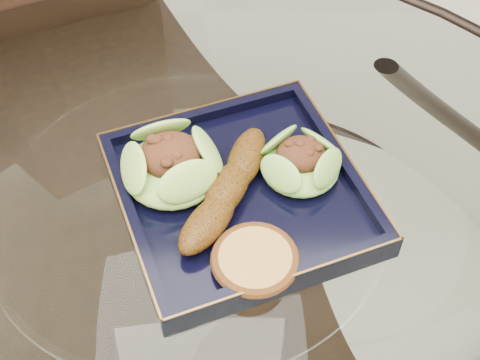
{
  "coord_description": "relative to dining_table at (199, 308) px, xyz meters",
  "views": [
    {
      "loc": [
        0.02,
        -0.44,
        1.38
      ],
      "look_at": [
        0.06,
        0.05,
        0.8
      ],
      "focal_mm": 50.0,
      "sensor_mm": 36.0,
      "label": 1
    }
  ],
  "objects": [
    {
      "name": "crumb_patty",
      "position": [
        0.07,
        -0.05,
        0.19
      ],
      "size": [
        0.11,
        0.11,
        0.02
      ],
      "primitive_type": "cylinder",
      "rotation": [
        0.0,
        0.0,
        -0.36
      ],
      "color": "#C58B41",
      "rests_on": "navy_plate"
    },
    {
      "name": "lettuce_wrap_right",
      "position": [
        0.13,
        0.07,
        0.2
      ],
      "size": [
        0.12,
        0.12,
        0.03
      ],
      "primitive_type": "ellipsoid",
      "rotation": [
        0.0,
        0.0,
        0.38
      ],
      "color": "#4D8E29",
      "rests_on": "navy_plate"
    },
    {
      "name": "dining_chair",
      "position": [
        -0.19,
        0.37,
        -0.08
      ],
      "size": [
        0.52,
        0.52,
        0.93
      ],
      "rotation": [
        0.0,
        0.0,
        0.36
      ],
      "color": "black",
      "rests_on": "ground"
    },
    {
      "name": "roasted_plantain",
      "position": [
        0.04,
        0.04,
        0.2
      ],
      "size": [
        0.12,
        0.18,
        0.04
      ],
      "primitive_type": "ellipsoid",
      "rotation": [
        0.0,
        0.0,
        1.08
      ],
      "color": "#66390A",
      "rests_on": "navy_plate"
    },
    {
      "name": "dining_table",
      "position": [
        0.0,
        0.0,
        0.0
      ],
      "size": [
        1.13,
        1.13,
        0.77
      ],
      "color": "white",
      "rests_on": "ground"
    },
    {
      "name": "navy_plate",
      "position": [
        0.06,
        0.05,
        0.17
      ],
      "size": [
        0.34,
        0.34,
        0.02
      ],
      "primitive_type": "cube",
      "rotation": [
        0.0,
        0.0,
        0.3
      ],
      "color": "black",
      "rests_on": "dining_table"
    },
    {
      "name": "lettuce_wrap_left",
      "position": [
        -0.02,
        0.07,
        0.2
      ],
      "size": [
        0.12,
        0.12,
        0.04
      ],
      "primitive_type": "ellipsoid",
      "rotation": [
        0.0,
        0.0,
        -0.08
      ],
      "color": "#5B8E29",
      "rests_on": "navy_plate"
    }
  ]
}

